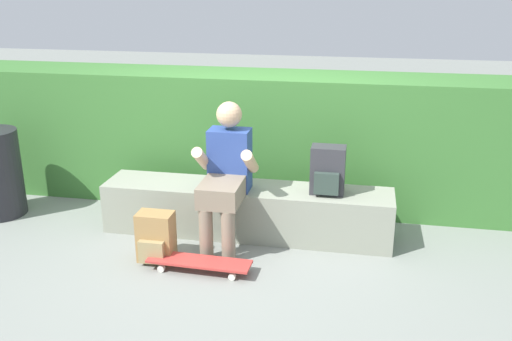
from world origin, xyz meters
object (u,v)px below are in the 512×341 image
at_px(person_skater, 226,172).
at_px(backpack_on_ground, 156,238).
at_px(backpack_on_bench, 328,171).
at_px(bench_main, 247,210).
at_px(skateboard_near_person, 199,262).

xyz_separation_m(person_skater, backpack_on_ground, (-0.47, -0.41, -0.44)).
distance_m(backpack_on_bench, backpack_on_ground, 1.49).
xyz_separation_m(bench_main, backpack_on_bench, (0.68, -0.01, 0.41)).
height_order(bench_main, backpack_on_bench, backpack_on_bench).
height_order(person_skater, backpack_on_bench, person_skater).
relative_size(person_skater, skateboard_near_person, 1.46).
relative_size(bench_main, skateboard_near_person, 3.08).
relative_size(bench_main, backpack_on_bench, 6.21).
distance_m(person_skater, backpack_on_bench, 0.84).
distance_m(bench_main, skateboard_near_person, 0.78).
relative_size(bench_main, backpack_on_ground, 6.21).
xyz_separation_m(bench_main, backpack_on_ground, (-0.60, -0.63, -0.02)).
bearing_deg(person_skater, backpack_on_bench, 14.11).
xyz_separation_m(skateboard_near_person, backpack_on_ground, (-0.38, 0.11, 0.12)).
bearing_deg(backpack_on_bench, bench_main, 179.21).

